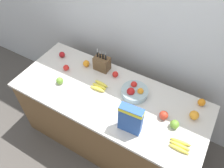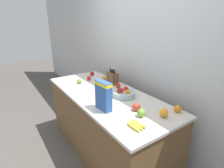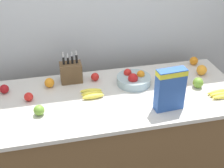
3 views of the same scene
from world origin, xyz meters
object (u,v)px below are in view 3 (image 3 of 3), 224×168
Objects in this scene: orange_front_left at (194,61)px; apple_front at (29,97)px; knife_block at (71,72)px; apple_by_knife_block at (95,77)px; banana_bunch_left at (220,94)px; apple_rightmost at (39,110)px; cereal_box at (170,88)px; apple_middle at (198,83)px; orange_mid_right at (202,70)px; fruit_bowl at (134,79)px; apple_leftmost at (182,82)px; apple_near_bananas at (4,89)px; orange_back_center at (49,83)px; banana_bunch_right at (92,94)px.

apple_front is at bearing -169.35° from orange_front_left.
apple_by_knife_block is (0.19, -0.03, -0.05)m from knife_block.
banana_bunch_left is at bearing -24.08° from knife_block.
cereal_box is at bearing -8.00° from apple_rightmost.
apple_middle is 0.22m from orange_mid_right.
orange_front_left is at bearing 5.29° from apple_by_knife_block.
knife_block is 0.51m from fruit_bowl.
apple_leftmost is at bearing 7.08° from apple_rightmost.
apple_front is at bearing -40.00° from apple_near_bananas.
fruit_bowl is 1.45× the size of banana_bunch_left.
orange_back_center is 1.26m from orange_mid_right.
orange_front_left is at bearing 18.52° from fruit_bowl.
apple_by_knife_block is 0.77× the size of orange_mid_right.
apple_leftmost is at bearing -18.59° from fruit_bowl.
apple_by_knife_block is (-0.29, 0.12, -0.01)m from fruit_bowl.
apple_near_bananas is 0.93× the size of apple_rightmost.
orange_back_center reaches higher than apple_near_bananas.
orange_back_center is (-0.37, -0.02, 0.00)m from apple_by_knife_block.
fruit_bowl reaches higher than banana_bunch_right.
apple_rightmost is 0.37m from orange_back_center.
apple_front is 0.95× the size of apple_near_bananas.
banana_bunch_left is at bearing -2.71° from apple_rightmost.
apple_leftmost is (0.71, -0.02, 0.02)m from banana_bunch_right.
orange_mid_right reaches higher than apple_by_knife_block.
knife_block is 3.82× the size of apple_near_bananas.
apple_leftmost is (0.84, -0.27, -0.04)m from knife_block.
fruit_bowl is (-0.14, 0.38, -0.13)m from cereal_box.
apple_front is at bearing -175.62° from fruit_bowl.
apple_leftmost is at bearing -8.75° from apple_near_bananas.
knife_block is at bearing 172.92° from orange_mid_right.
apple_middle is 1.17m from orange_back_center.
knife_block reaches higher than apple_middle.
banana_bunch_right is at bearing -164.17° from fruit_bowl.
orange_back_center reaches higher than apple_by_knife_block.
apple_by_knife_block is 0.88× the size of apple_rightmost.
orange_mid_right is (0.95, 0.12, 0.02)m from banana_bunch_right.
knife_block is 0.29m from banana_bunch_right.
orange_back_center is (0.16, 0.17, 0.00)m from apple_front.
cereal_box is at bearing -18.43° from apple_front.
fruit_bowl is 0.67m from orange_back_center.
apple_leftmost is (0.22, 0.26, -0.13)m from cereal_box.
apple_leftmost reaches higher than apple_middle.
knife_block reaches higher than banana_bunch_right.
apple_near_bananas is 1.50m from apple_middle.
apple_middle reaches higher than apple_rightmost.
fruit_bowl reaches higher than apple_front.
banana_bunch_right is 0.23m from apple_by_knife_block.
orange_mid_right is (1.26, -0.08, 0.01)m from orange_back_center.
knife_block is 0.88m from apple_leftmost.
orange_front_left is (1.28, 0.11, -0.00)m from orange_back_center.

